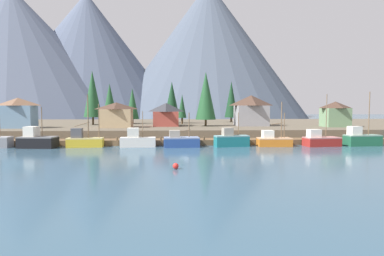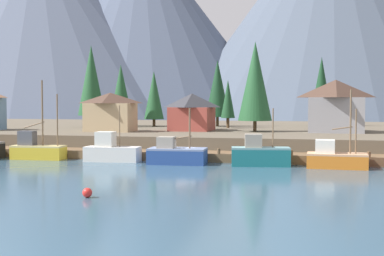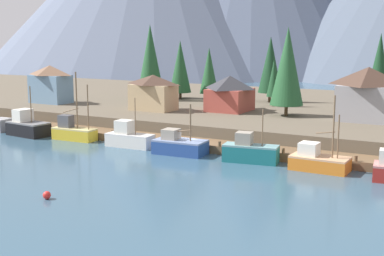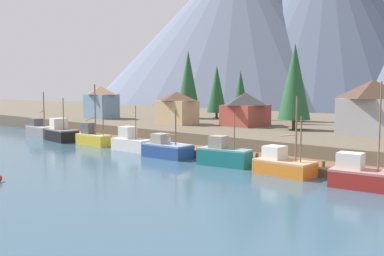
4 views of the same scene
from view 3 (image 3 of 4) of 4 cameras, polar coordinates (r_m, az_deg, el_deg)
The scene contains 21 objects.
ground_plane at distance 82.93m, azimuth 6.53°, elevation -0.28°, with size 400.00×400.00×1.00m, color #335166.
dock at distance 66.75m, azimuth 0.58°, elevation -1.78°, with size 80.00×4.00×1.60m.
shoreline_bank at distance 93.73m, azimuth 9.37°, elevation 1.90°, with size 400.00×56.00×2.50m, color brown.
fishing_boat_black at distance 78.93m, azimuth -17.37°, elevation 0.17°, with size 6.55×3.77×7.15m.
fishing_boat_yellow at distance 73.94m, azimuth -12.72°, elevation -0.37°, with size 6.34×2.47×9.32m.
fishing_boat_white at distance 68.05m, azimuth -6.85°, elevation -1.04°, with size 6.35×2.61×6.39m.
fishing_boat_blue at distance 63.44m, azimuth -1.39°, elevation -1.90°, with size 6.44×3.57×6.13m.
fishing_boat_teal at distance 59.58m, azimuth 6.28°, elevation -2.54°, with size 6.41×3.23×6.12m.
fishing_boat_orange at distance 57.23m, azimuth 13.49°, elevation -3.47°, with size 6.07×3.07×8.05m.
house_red at distance 82.67m, azimuth 4.11°, elevation 3.81°, with size 6.18×6.90×5.53m.
house_blue at distance 95.94m, azimuth -15.07°, elevation 4.64°, with size 7.14×4.39×6.59m.
house_grey at distance 76.74m, azimuth 18.46°, elevation 3.59°, with size 7.80×7.18×7.40m.
house_tan at distance 83.46m, azimuth -4.22°, elevation 3.88°, with size 7.13×4.49×5.60m.
conifer_near_left at distance 95.16m, azimuth 19.62°, elevation 6.43°, with size 3.90×3.90×12.16m.
conifer_near_right at distance 99.43m, azimuth -1.28°, elevation 6.66°, with size 4.09×4.09×10.85m.
conifer_mid_left at distance 94.96m, azimuth 8.48°, elevation 6.79°, with size 4.23×4.23×11.59m.
conifer_mid_right at distance 96.57m, azimuth 1.86°, elevation 6.23°, with size 3.44×3.44×9.62m.
conifer_back_left at distance 96.83m, azimuth -4.53°, elevation 7.66°, with size 4.52×4.52×13.79m.
conifer_back_right at distance 88.89m, azimuth 8.84°, elevation 5.36°, with size 2.31×2.31×7.90m.
conifer_centre at distance 78.18m, azimuth 10.29°, elevation 6.59°, with size 4.86×4.86×12.94m.
channel_buoy at distance 47.78m, azimuth -15.44°, elevation -7.02°, with size 0.70×0.70×0.70m, color red.
Camera 3 is at (31.20, -55.49, 13.85)m, focal length 49.29 mm.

